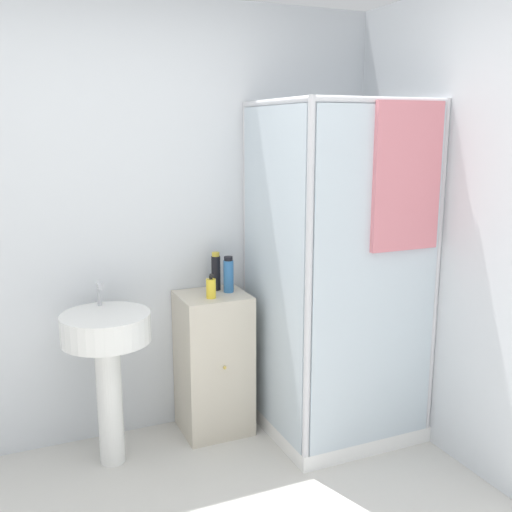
# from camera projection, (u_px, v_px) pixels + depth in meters

# --- Properties ---
(wall_back) EXTENTS (6.40, 0.06, 2.50)m
(wall_back) POSITION_uv_depth(u_px,v_px,m) (103.00, 227.00, 3.35)
(wall_back) COLOR silver
(wall_back) RESTS_ON ground_plane
(shower_enclosure) EXTENTS (0.83, 0.86, 1.94)m
(shower_enclosure) POSITION_uv_depth(u_px,v_px,m) (335.00, 341.00, 3.49)
(shower_enclosure) COLOR white
(shower_enclosure) RESTS_ON ground_plane
(vanity_cabinet) EXTENTS (0.40, 0.38, 0.85)m
(vanity_cabinet) POSITION_uv_depth(u_px,v_px,m) (214.00, 363.00, 3.55)
(vanity_cabinet) COLOR beige
(vanity_cabinet) RESTS_ON ground_plane
(sink) EXTENTS (0.47, 0.47, 0.98)m
(sink) POSITION_uv_depth(u_px,v_px,m) (107.00, 349.00, 3.15)
(sink) COLOR white
(sink) RESTS_ON ground_plane
(soap_dispenser) EXTENTS (0.06, 0.06, 0.14)m
(soap_dispenser) POSITION_uv_depth(u_px,v_px,m) (211.00, 288.00, 3.38)
(soap_dispenser) COLOR yellow
(soap_dispenser) RESTS_ON vanity_cabinet
(shampoo_bottle_tall_black) EXTENTS (0.05, 0.05, 0.23)m
(shampoo_bottle_tall_black) POSITION_uv_depth(u_px,v_px,m) (216.00, 272.00, 3.54)
(shampoo_bottle_tall_black) COLOR black
(shampoo_bottle_tall_black) RESTS_ON vanity_cabinet
(shampoo_bottle_blue) EXTENTS (0.06, 0.06, 0.21)m
(shampoo_bottle_blue) POSITION_uv_depth(u_px,v_px,m) (228.00, 275.00, 3.49)
(shampoo_bottle_blue) COLOR #2D66A3
(shampoo_bottle_blue) RESTS_ON vanity_cabinet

